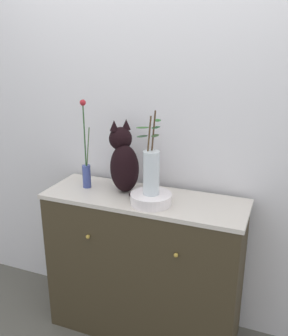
{
  "coord_description": "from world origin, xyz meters",
  "views": [
    {
      "loc": [
        0.74,
        -1.86,
        1.8
      ],
      "look_at": [
        0.0,
        0.0,
        1.12
      ],
      "focal_mm": 39.73,
      "sensor_mm": 36.0,
      "label": 1
    }
  ],
  "objects": [
    {
      "name": "ground_plane",
      "position": [
        0.0,
        0.0,
        0.0
      ],
      "size": [
        6.0,
        6.0,
        0.0
      ],
      "primitive_type": "plane",
      "color": "#56544B"
    },
    {
      "name": "sideboard",
      "position": [
        0.0,
        -0.0,
        0.47
      ],
      "size": [
        1.21,
        0.43,
        0.94
      ],
      "color": "#3C3220",
      "rests_on": "ground_plane"
    },
    {
      "name": "wall_back",
      "position": [
        0.0,
        0.28,
        1.3
      ],
      "size": [
        4.4,
        0.08,
        2.6
      ],
      "primitive_type": "cube",
      "color": "silver",
      "rests_on": "ground_plane"
    },
    {
      "name": "vase_slim_green",
      "position": [
        -0.39,
        0.02,
        1.08
      ],
      "size": [
        0.06,
        0.05,
        0.55
      ],
      "color": "#3A488C",
      "rests_on": "sideboard"
    },
    {
      "name": "cat_sitting",
      "position": [
        -0.15,
        0.05,
        1.13
      ],
      "size": [
        0.33,
        0.32,
        0.43
      ],
      "color": "black",
      "rests_on": "sideboard"
    },
    {
      "name": "bowl_porcelain",
      "position": [
        0.07,
        -0.07,
        0.97
      ],
      "size": [
        0.23,
        0.23,
        0.06
      ],
      "primitive_type": "cylinder",
      "color": "white",
      "rests_on": "sideboard"
    },
    {
      "name": "vase_glass_clear",
      "position": [
        0.07,
        -0.07,
        1.14
      ],
      "size": [
        0.14,
        0.12,
        0.46
      ],
      "color": "silver",
      "rests_on": "bowl_porcelain"
    }
  ]
}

